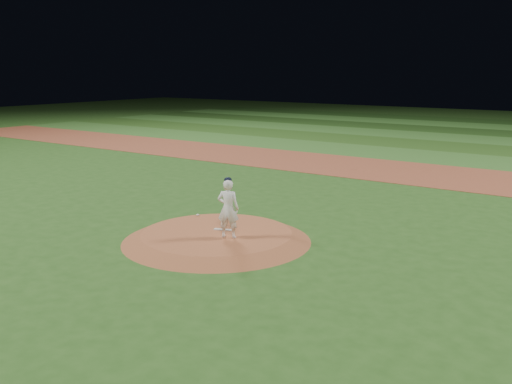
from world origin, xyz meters
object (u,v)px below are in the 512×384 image
pitchers_mound (217,237)px  rosin_bag (198,215)px  pitcher_on_mound (228,208)px  pitching_rubber (223,230)px

pitchers_mound → rosin_bag: 2.06m
pitchers_mound → pitcher_on_mound: 1.16m
pitching_rubber → pitcher_on_mound: (0.58, -0.50, 0.84)m
rosin_bag → pitcher_on_mound: (2.29, -1.34, 0.82)m
pitchers_mound → pitcher_on_mound: pitcher_on_mound is taller
pitching_rubber → pitcher_on_mound: 1.14m
pitchers_mound → rosin_bag: bearing=146.3°
pitching_rubber → rosin_bag: (-1.71, 0.84, 0.02)m
pitcher_on_mound → pitching_rubber: bearing=139.7°
rosin_bag → pitcher_on_mound: bearing=-30.2°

